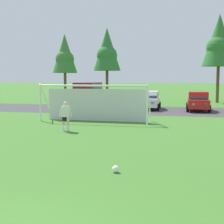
{
  "coord_description": "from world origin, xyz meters",
  "views": [
    {
      "loc": [
        3.23,
        -4.01,
        2.9
      ],
      "look_at": [
        -0.05,
        10.3,
        1.36
      ],
      "focal_mm": 51.12,
      "sensor_mm": 36.0,
      "label": 1
    }
  ],
  "objects_px": {
    "soccer_goal": "(95,102)",
    "parked_car_slot_center": "(198,101)",
    "parked_car_slot_center_left": "(149,100)",
    "parked_car_slot_left": "(119,101)",
    "player_striker_near": "(66,116)",
    "soccer_ball": "(116,169)",
    "parked_car_slot_far_left": "(88,95)"
  },
  "relations": [
    {
      "from": "parked_car_slot_left",
      "to": "parked_car_slot_far_left",
      "type": "bearing_deg",
      "value": 161.44
    },
    {
      "from": "parked_car_slot_left",
      "to": "parked_car_slot_center",
      "type": "height_order",
      "value": "same"
    },
    {
      "from": "parked_car_slot_left",
      "to": "soccer_ball",
      "type": "bearing_deg",
      "value": -78.51
    },
    {
      "from": "player_striker_near",
      "to": "parked_car_slot_center_left",
      "type": "relative_size",
      "value": 0.39
    },
    {
      "from": "soccer_ball",
      "to": "soccer_goal",
      "type": "xyz_separation_m",
      "value": [
        -3.91,
        11.41,
        1.18
      ]
    },
    {
      "from": "soccer_ball",
      "to": "parked_car_slot_center",
      "type": "xyz_separation_m",
      "value": [
        3.2,
        20.25,
        0.77
      ]
    },
    {
      "from": "soccer_goal",
      "to": "player_striker_near",
      "type": "relative_size",
      "value": 4.54
    },
    {
      "from": "parked_car_slot_far_left",
      "to": "parked_car_slot_left",
      "type": "xyz_separation_m",
      "value": [
        3.27,
        -1.1,
        -0.47
      ]
    },
    {
      "from": "parked_car_slot_center_left",
      "to": "soccer_ball",
      "type": "bearing_deg",
      "value": -86.54
    },
    {
      "from": "parked_car_slot_far_left",
      "to": "parked_car_slot_left",
      "type": "height_order",
      "value": "parked_car_slot_far_left"
    },
    {
      "from": "soccer_ball",
      "to": "parked_car_slot_far_left",
      "type": "xyz_separation_m",
      "value": [
        -7.18,
        20.32,
        1.23
      ]
    },
    {
      "from": "player_striker_near",
      "to": "parked_car_slot_center_left",
      "type": "bearing_deg",
      "value": 77.21
    },
    {
      "from": "soccer_goal",
      "to": "parked_car_slot_center_left",
      "type": "bearing_deg",
      "value": 74.1
    },
    {
      "from": "soccer_ball",
      "to": "parked_car_slot_center_left",
      "type": "relative_size",
      "value": 0.05
    },
    {
      "from": "soccer_goal",
      "to": "parked_car_slot_center",
      "type": "distance_m",
      "value": 11.36
    },
    {
      "from": "parked_car_slot_left",
      "to": "parked_car_slot_center",
      "type": "distance_m",
      "value": 7.18
    },
    {
      "from": "soccer_goal",
      "to": "parked_car_slot_left",
      "type": "height_order",
      "value": "soccer_goal"
    },
    {
      "from": "parked_car_slot_center_left",
      "to": "parked_car_slot_center",
      "type": "relative_size",
      "value": 1.0
    },
    {
      "from": "soccer_ball",
      "to": "parked_car_slot_far_left",
      "type": "distance_m",
      "value": 21.58
    },
    {
      "from": "soccer_goal",
      "to": "parked_car_slot_center",
      "type": "xyz_separation_m",
      "value": [
        7.12,
        8.85,
        -0.42
      ]
    },
    {
      "from": "soccer_ball",
      "to": "parked_car_slot_center",
      "type": "bearing_deg",
      "value": 81.02
    },
    {
      "from": "parked_car_slot_far_left",
      "to": "player_striker_near",
      "type": "bearing_deg",
      "value": -78.04
    },
    {
      "from": "parked_car_slot_center_left",
      "to": "parked_car_slot_left",
      "type": "bearing_deg",
      "value": -150.18
    },
    {
      "from": "soccer_goal",
      "to": "parked_car_slot_left",
      "type": "distance_m",
      "value": 7.83
    },
    {
      "from": "soccer_goal",
      "to": "parked_car_slot_far_left",
      "type": "xyz_separation_m",
      "value": [
        -3.26,
        8.91,
        0.05
      ]
    },
    {
      "from": "parked_car_slot_left",
      "to": "parked_car_slot_center_left",
      "type": "height_order",
      "value": "same"
    },
    {
      "from": "player_striker_near",
      "to": "soccer_ball",
      "type": "bearing_deg",
      "value": -58.2
    },
    {
      "from": "parked_car_slot_center_left",
      "to": "parked_car_slot_center",
      "type": "bearing_deg",
      "value": -6.22
    },
    {
      "from": "soccer_goal",
      "to": "player_striker_near",
      "type": "height_order",
      "value": "soccer_goal"
    },
    {
      "from": "soccer_goal",
      "to": "parked_car_slot_far_left",
      "type": "distance_m",
      "value": 9.49
    },
    {
      "from": "player_striker_near",
      "to": "parked_car_slot_left",
      "type": "xyz_separation_m",
      "value": [
        0.46,
        12.18,
        0.05
      ]
    },
    {
      "from": "soccer_goal",
      "to": "player_striker_near",
      "type": "xyz_separation_m",
      "value": [
        -0.45,
        -4.37,
        -0.47
      ]
    }
  ]
}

